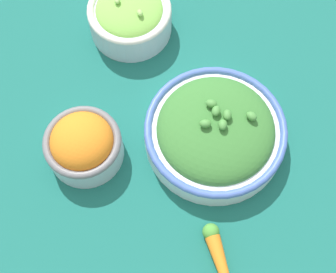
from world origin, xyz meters
The scene contains 4 objects.
ground_plane centered at (0.00, 0.00, 0.00)m, with size 3.00×3.00×0.00m, color #196056.
bowl_broccoli centered at (-0.05, -0.05, 0.03)m, with size 0.22×0.22×0.08m.
bowl_carrots centered at (0.09, 0.09, 0.04)m, with size 0.12×0.12×0.08m.
bowl_lettuce centered at (0.19, -0.13, 0.04)m, with size 0.14×0.14×0.08m.
Camera 1 is at (-0.17, 0.22, 0.69)m, focal length 50.00 mm.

